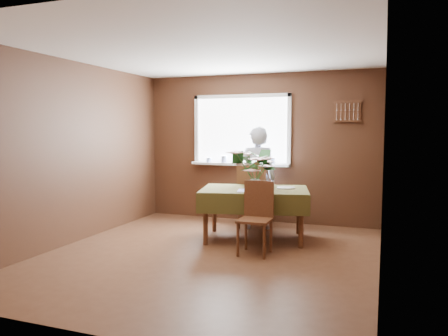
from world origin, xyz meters
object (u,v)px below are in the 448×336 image
(chair_near, at_px, (257,214))
(chair_far, at_px, (252,192))
(dining_table, at_px, (255,195))
(flower_bouquet, at_px, (255,165))
(seated_woman, at_px, (257,178))

(chair_near, bearing_deg, chair_far, 108.97)
(dining_table, height_order, chair_far, chair_far)
(chair_near, bearing_deg, flower_bouquet, 109.02)
(dining_table, distance_m, chair_near, 0.71)
(dining_table, distance_m, flower_bouquet, 0.50)
(dining_table, height_order, chair_near, chair_near)
(seated_woman, bearing_deg, flower_bouquet, 86.79)
(chair_far, relative_size, chair_near, 1.16)
(chair_far, relative_size, flower_bouquet, 1.66)
(dining_table, bearing_deg, seated_woman, 90.00)
(chair_far, height_order, flower_bouquet, flower_bouquet)
(dining_table, relative_size, seated_woman, 1.05)
(chair_far, distance_m, seated_woman, 0.25)
(chair_far, bearing_deg, chair_near, 98.41)
(chair_far, relative_size, seated_woman, 0.66)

